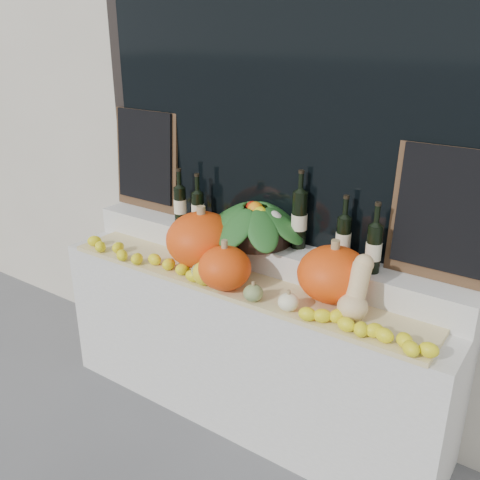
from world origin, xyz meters
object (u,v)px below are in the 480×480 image
object	(u,v)px
pumpkin_right	(333,274)
butternut_squash	(356,293)
pumpkin_left	(202,240)
produce_bowl	(255,222)
wine_bottle_tall	(299,219)

from	to	relation	value
pumpkin_right	butternut_squash	distance (m)	0.19
pumpkin_left	produce_bowl	distance (m)	0.31
produce_bowl	wine_bottle_tall	size ratio (longest dim) A/B	1.49
pumpkin_right	butternut_squash	world-z (taller)	butternut_squash
pumpkin_left	pumpkin_right	size ratio (longest dim) A/B	1.13
pumpkin_left	wine_bottle_tall	world-z (taller)	wine_bottle_tall
pumpkin_right	wine_bottle_tall	xyz separation A→B (m)	(-0.30, 0.20, 0.16)
wine_bottle_tall	produce_bowl	bearing A→B (deg)	-168.48
butternut_squash	produce_bowl	distance (m)	0.75
produce_bowl	pumpkin_left	bearing A→B (deg)	-138.21
butternut_squash	pumpkin_right	bearing A→B (deg)	148.88
pumpkin_left	pumpkin_right	bearing A→B (deg)	3.44
pumpkin_left	butternut_squash	bearing A→B (deg)	-3.10
wine_bottle_tall	pumpkin_left	bearing A→B (deg)	-152.01
pumpkin_left	butternut_squash	world-z (taller)	pumpkin_left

